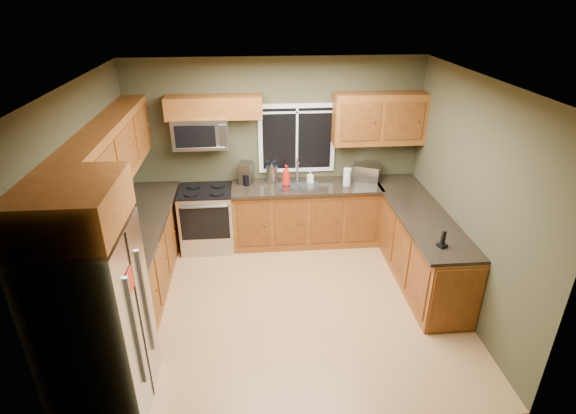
{
  "coord_description": "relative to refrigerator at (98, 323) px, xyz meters",
  "views": [
    {
      "loc": [
        -0.36,
        -4.48,
        3.51
      ],
      "look_at": [
        0.05,
        0.35,
        1.15
      ],
      "focal_mm": 28.0,
      "sensor_mm": 36.0,
      "label": 1
    }
  ],
  "objects": [
    {
      "name": "window",
      "position": [
        2.04,
        3.08,
        0.65
      ],
      "size": [
        1.12,
        0.03,
        1.02
      ],
      "color": "white",
      "rests_on": "back_wall"
    },
    {
      "name": "kettle",
      "position": [
        1.66,
        2.95,
        0.18
      ],
      "size": [
        0.19,
        0.19,
        0.3
      ],
      "color": "#B7B7BC",
      "rests_on": "countertop_back"
    },
    {
      "name": "back_wall",
      "position": [
        1.74,
        3.1,
        0.45
      ],
      "size": [
        4.2,
        0.0,
        4.2
      ],
      "primitive_type": "plane",
      "rotation": [
        1.57,
        0.0,
        0.0
      ],
      "color": "#3F3D27",
      "rests_on": "ground"
    },
    {
      "name": "microwave",
      "position": [
        0.69,
        2.91,
        0.83
      ],
      "size": [
        0.76,
        0.41,
        0.42
      ],
      "color": "#B7B7BC",
      "rests_on": "back_wall"
    },
    {
      "name": "refrigerator",
      "position": [
        0.0,
        0.0,
        0.0
      ],
      "size": [
        0.74,
        0.9,
        1.8
      ],
      "color": "#B7B7BC",
      "rests_on": "ground"
    },
    {
      "name": "countertop_back",
      "position": [
        2.15,
        2.78,
        0.02
      ],
      "size": [
        2.17,
        0.65,
        0.04
      ],
      "primitive_type": "cube",
      "color": "black",
      "rests_on": "base_cabinets_back"
    },
    {
      "name": "upper_cabinets_left",
      "position": [
        -0.2,
        1.78,
        0.96
      ],
      "size": [
        0.33,
        2.65,
        0.72
      ],
      "primitive_type": "cube",
      "color": "brown",
      "rests_on": "left_wall"
    },
    {
      "name": "cordless_phone",
      "position": [
        3.44,
        0.93,
        0.1
      ],
      "size": [
        0.11,
        0.11,
        0.19
      ],
      "color": "black",
      "rests_on": "countertop_peninsula"
    },
    {
      "name": "left_wall",
      "position": [
        -0.36,
        1.3,
        0.45
      ],
      "size": [
        0.0,
        3.6,
        3.6
      ],
      "primitive_type": "plane",
      "rotation": [
        1.57,
        0.0,
        1.57
      ],
      "color": "#3F3D27",
      "rests_on": "ground"
    },
    {
      "name": "base_cabinets_peninsula",
      "position": [
        3.54,
        1.84,
        -0.45
      ],
      "size": [
        0.6,
        2.52,
        0.9
      ],
      "color": "brown",
      "rests_on": "ground"
    },
    {
      "name": "toaster_oven",
      "position": [
        3.07,
        2.92,
        0.16
      ],
      "size": [
        0.47,
        0.43,
        0.24
      ],
      "color": "#B7B7BC",
      "rests_on": "countertop_back"
    },
    {
      "name": "upper_cabinets_back_left",
      "position": [
        0.89,
        2.94,
        1.17
      ],
      "size": [
        1.3,
        0.33,
        0.3
      ],
      "primitive_type": "cube",
      "color": "brown",
      "rests_on": "back_wall"
    },
    {
      "name": "base_cabinets_left",
      "position": [
        -0.06,
        1.78,
        -0.45
      ],
      "size": [
        0.6,
        2.65,
        0.9
      ],
      "primitive_type": "cube",
      "color": "brown",
      "rests_on": "ground"
    },
    {
      "name": "ceiling",
      "position": [
        1.74,
        1.3,
        1.8
      ],
      "size": [
        4.2,
        4.2,
        0.0
      ],
      "primitive_type": "plane",
      "rotation": [
        3.14,
        0.0,
        0.0
      ],
      "color": "white",
      "rests_on": "back_wall"
    },
    {
      "name": "coffee_maker",
      "position": [
        1.28,
        2.94,
        0.18
      ],
      "size": [
        0.23,
        0.28,
        0.31
      ],
      "color": "slate",
      "rests_on": "countertop_back"
    },
    {
      "name": "right_wall",
      "position": [
        3.84,
        1.3,
        0.45
      ],
      "size": [
        0.0,
        3.6,
        3.6
      ],
      "primitive_type": "plane",
      "rotation": [
        1.57,
        0.0,
        -1.57
      ],
      "color": "#3F3D27",
      "rests_on": "ground"
    },
    {
      "name": "sink",
      "position": [
        2.04,
        2.79,
        0.05
      ],
      "size": [
        0.6,
        0.42,
        0.36
      ],
      "color": "slate",
      "rests_on": "countertop_back"
    },
    {
      "name": "base_cabinets_back",
      "position": [
        2.15,
        2.8,
        -0.45
      ],
      "size": [
        2.17,
        0.6,
        0.9
      ],
      "primitive_type": "cube",
      "color": "brown",
      "rests_on": "ground"
    },
    {
      "name": "countertop_peninsula",
      "position": [
        3.51,
        1.85,
        0.02
      ],
      "size": [
        0.65,
        2.5,
        0.04
      ],
      "primitive_type": "cube",
      "color": "black",
      "rests_on": "base_cabinets_peninsula"
    },
    {
      "name": "soap_bottle_a",
      "position": [
        1.86,
        2.81,
        0.19
      ],
      "size": [
        0.15,
        0.15,
        0.3
      ],
      "primitive_type": "imported",
      "rotation": [
        0.0,
        0.0,
        0.29
      ],
      "color": "red",
      "rests_on": "countertop_back"
    },
    {
      "name": "countertop_left",
      "position": [
        -0.04,
        1.78,
        0.02
      ],
      "size": [
        0.65,
        2.65,
        0.04
      ],
      "primitive_type": "cube",
      "color": "black",
      "rests_on": "base_cabinets_left"
    },
    {
      "name": "range",
      "position": [
        0.69,
        2.77,
        -0.43
      ],
      "size": [
        0.76,
        0.69,
        0.94
      ],
      "color": "#B7B7BC",
      "rests_on": "ground"
    },
    {
      "name": "upper_cabinet_over_fridge",
      "position": [
        -0.0,
        0.0,
        1.13
      ],
      "size": [
        0.72,
        0.9,
        0.38
      ],
      "primitive_type": "cube",
      "color": "brown",
      "rests_on": "left_wall"
    },
    {
      "name": "floor",
      "position": [
        1.74,
        1.3,
        -0.9
      ],
      "size": [
        4.2,
        4.2,
        0.0
      ],
      "primitive_type": "plane",
      "color": "#AC7D4B",
      "rests_on": "ground"
    },
    {
      "name": "upper_cabinets_back_right",
      "position": [
        3.19,
        2.94,
        0.96
      ],
      "size": [
        1.3,
        0.33,
        0.72
      ],
      "primitive_type": "cube",
      "color": "brown",
      "rests_on": "back_wall"
    },
    {
      "name": "front_wall",
      "position": [
        1.74,
        -0.5,
        0.45
      ],
      "size": [
        4.2,
        0.0,
        4.2
      ],
      "primitive_type": "plane",
      "rotation": [
        -1.57,
        0.0,
        0.0
      ],
      "color": "#3F3D27",
      "rests_on": "ground"
    },
    {
      "name": "soap_bottle_b",
      "position": [
        2.22,
        2.88,
        0.13
      ],
      "size": [
        0.1,
        0.1,
        0.17
      ],
      "primitive_type": "imported",
      "rotation": [
        0.0,
        0.0,
        0.27
      ],
      "color": "white",
      "rests_on": "countertop_back"
    },
    {
      "name": "paper_towel_roll",
      "position": [
        2.74,
        2.74,
        0.17
      ],
      "size": [
        0.14,
        0.14,
        0.28
      ],
      "color": "white",
      "rests_on": "countertop_back"
    }
  ]
}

